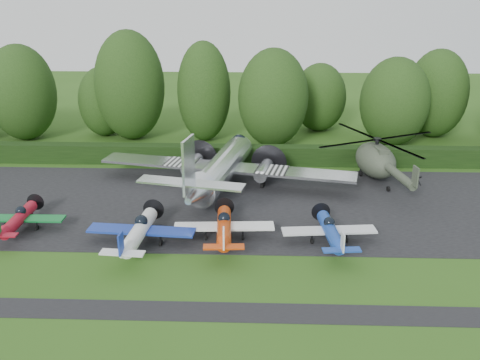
{
  "coord_description": "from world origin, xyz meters",
  "views": [
    {
      "loc": [
        3.96,
        -32.74,
        18.56
      ],
      "look_at": [
        2.48,
        9.56,
        2.5
      ],
      "focal_mm": 40.0,
      "sensor_mm": 36.0,
      "label": 1
    }
  ],
  "objects_px": {
    "light_plane_white": "(139,231)",
    "helicopter": "(376,157)",
    "sign_board": "(475,158)",
    "transport_plane": "(222,168)",
    "light_plane_orange": "(224,227)",
    "light_plane_blue": "(331,231)",
    "light_plane_red": "(19,219)"
  },
  "relations": [
    {
      "from": "light_plane_red",
      "to": "light_plane_blue",
      "type": "distance_m",
      "value": 23.93
    },
    {
      "from": "light_plane_red",
      "to": "sign_board",
      "type": "distance_m",
      "value": 43.87
    },
    {
      "from": "transport_plane",
      "to": "helicopter",
      "type": "height_order",
      "value": "transport_plane"
    },
    {
      "from": "light_plane_blue",
      "to": "light_plane_orange",
      "type": "bearing_deg",
      "value": -176.12
    },
    {
      "from": "light_plane_white",
      "to": "helicopter",
      "type": "height_order",
      "value": "helicopter"
    },
    {
      "from": "light_plane_orange",
      "to": "sign_board",
      "type": "relative_size",
      "value": 2.45
    },
    {
      "from": "transport_plane",
      "to": "sign_board",
      "type": "relative_size",
      "value": 7.57
    },
    {
      "from": "light_plane_orange",
      "to": "light_plane_blue",
      "type": "xyz_separation_m",
      "value": [
        7.86,
        -0.23,
        -0.08
      ]
    },
    {
      "from": "helicopter",
      "to": "sign_board",
      "type": "height_order",
      "value": "helicopter"
    },
    {
      "from": "light_plane_white",
      "to": "light_plane_blue",
      "type": "bearing_deg",
      "value": -1.27
    },
    {
      "from": "transport_plane",
      "to": "sign_board",
      "type": "bearing_deg",
      "value": 3.09
    },
    {
      "from": "light_plane_white",
      "to": "light_plane_orange",
      "type": "xyz_separation_m",
      "value": [
        6.15,
        1.02,
        -0.07
      ]
    },
    {
      "from": "light_plane_white",
      "to": "light_plane_orange",
      "type": "relative_size",
      "value": 1.06
    },
    {
      "from": "light_plane_white",
      "to": "light_plane_blue",
      "type": "relative_size",
      "value": 1.13
    },
    {
      "from": "transport_plane",
      "to": "light_plane_red",
      "type": "relative_size",
      "value": 3.46
    },
    {
      "from": "helicopter",
      "to": "light_plane_white",
      "type": "bearing_deg",
      "value": -132.63
    },
    {
      "from": "light_plane_orange",
      "to": "sign_board",
      "type": "bearing_deg",
      "value": 38.09
    },
    {
      "from": "light_plane_white",
      "to": "sign_board",
      "type": "bearing_deg",
      "value": 26.01
    },
    {
      "from": "transport_plane",
      "to": "light_plane_red",
      "type": "xyz_separation_m",
      "value": [
        -15.21,
        -9.18,
        -1.11
      ]
    },
    {
      "from": "helicopter",
      "to": "sign_board",
      "type": "distance_m",
      "value": 11.46
    },
    {
      "from": "light_plane_orange",
      "to": "helicopter",
      "type": "distance_m",
      "value": 19.62
    },
    {
      "from": "transport_plane",
      "to": "helicopter",
      "type": "distance_m",
      "value": 15.12
    },
    {
      "from": "light_plane_orange",
      "to": "sign_board",
      "type": "height_order",
      "value": "light_plane_orange"
    },
    {
      "from": "light_plane_blue",
      "to": "sign_board",
      "type": "height_order",
      "value": "light_plane_blue"
    },
    {
      "from": "light_plane_orange",
      "to": "light_plane_blue",
      "type": "height_order",
      "value": "light_plane_orange"
    },
    {
      "from": "light_plane_orange",
      "to": "sign_board",
      "type": "xyz_separation_m",
      "value": [
        24.8,
        17.22,
        0.02
      ]
    },
    {
      "from": "light_plane_red",
      "to": "light_plane_white",
      "type": "xyz_separation_m",
      "value": [
        9.88,
        -2.18,
        0.2
      ]
    },
    {
      "from": "light_plane_blue",
      "to": "sign_board",
      "type": "xyz_separation_m",
      "value": [
        16.93,
        17.45,
        0.1
      ]
    },
    {
      "from": "transport_plane",
      "to": "light_plane_orange",
      "type": "xyz_separation_m",
      "value": [
        0.82,
        -10.34,
        -0.98
      ]
    },
    {
      "from": "light_plane_white",
      "to": "light_plane_orange",
      "type": "bearing_deg",
      "value": 4.93
    },
    {
      "from": "light_plane_blue",
      "to": "sign_board",
      "type": "bearing_deg",
      "value": 51.41
    },
    {
      "from": "light_plane_orange",
      "to": "helicopter",
      "type": "relative_size",
      "value": 0.52
    }
  ]
}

